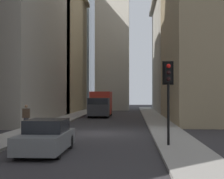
{
  "coord_description": "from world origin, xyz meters",
  "views": [
    {
      "loc": [
        -22.88,
        -2.28,
        2.46
      ],
      "look_at": [
        16.75,
        0.06,
        3.07
      ],
      "focal_mm": 57.31,
      "sensor_mm": 36.0,
      "label": 1
    }
  ],
  "objects_px": {
    "delivery_truck": "(101,104)",
    "pedestrian": "(26,117)",
    "traffic_light_foreground": "(168,83)",
    "discarded_bottle": "(40,130)",
    "hatchback_grey": "(46,137)"
  },
  "relations": [
    {
      "from": "traffic_light_foreground",
      "to": "delivery_truck",
      "type": "bearing_deg",
      "value": 12.67
    },
    {
      "from": "hatchback_grey",
      "to": "discarded_bottle",
      "type": "bearing_deg",
      "value": 16.65
    },
    {
      "from": "delivery_truck",
      "to": "discarded_bottle",
      "type": "bearing_deg",
      "value": 173.16
    },
    {
      "from": "traffic_light_foreground",
      "to": "pedestrian",
      "type": "relative_size",
      "value": 2.28
    },
    {
      "from": "hatchback_grey",
      "to": "traffic_light_foreground",
      "type": "bearing_deg",
      "value": -72.06
    },
    {
      "from": "pedestrian",
      "to": "discarded_bottle",
      "type": "height_order",
      "value": "pedestrian"
    },
    {
      "from": "hatchback_grey",
      "to": "pedestrian",
      "type": "distance_m",
      "value": 8.21
    },
    {
      "from": "delivery_truck",
      "to": "discarded_bottle",
      "type": "height_order",
      "value": "delivery_truck"
    },
    {
      "from": "pedestrian",
      "to": "delivery_truck",
      "type": "bearing_deg",
      "value": -10.07
    },
    {
      "from": "delivery_truck",
      "to": "pedestrian",
      "type": "relative_size",
      "value": 3.78
    },
    {
      "from": "delivery_truck",
      "to": "discarded_bottle",
      "type": "xyz_separation_m",
      "value": [
        -18.09,
        2.17,
        -1.21
      ]
    },
    {
      "from": "delivery_truck",
      "to": "pedestrian",
      "type": "xyz_separation_m",
      "value": [
        -17.78,
        3.16,
        -0.39
      ]
    },
    {
      "from": "traffic_light_foreground",
      "to": "discarded_bottle",
      "type": "height_order",
      "value": "traffic_light_foreground"
    },
    {
      "from": "hatchback_grey",
      "to": "pedestrian",
      "type": "xyz_separation_m",
      "value": [
        7.57,
        3.16,
        0.41
      ]
    },
    {
      "from": "delivery_truck",
      "to": "pedestrian",
      "type": "height_order",
      "value": "delivery_truck"
    }
  ]
}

